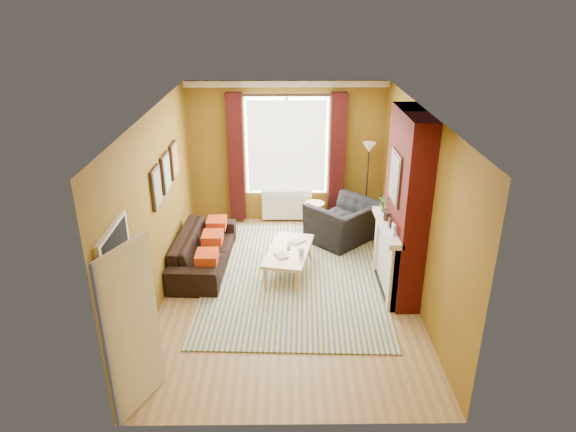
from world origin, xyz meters
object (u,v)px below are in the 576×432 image
object	(u,v)px
wicker_stool	(314,215)
coffee_table	(289,252)
sofa	(204,250)
armchair	(344,222)
floor_lamp	(368,161)

from	to	relation	value
wicker_stool	coffee_table	bearing A→B (deg)	-106.02
sofa	wicker_stool	distance (m)	2.53
sofa	wicker_stool	size ratio (longest dim) A/B	4.15
sofa	coffee_table	world-z (taller)	sofa
sofa	coffee_table	bearing A→B (deg)	-96.89
sofa	armchair	size ratio (longest dim) A/B	1.77
armchair	coffee_table	xyz separation A→B (m)	(-1.03, -1.17, 0.00)
armchair	floor_lamp	size ratio (longest dim) A/B	0.69
coffee_table	floor_lamp	xyz separation A→B (m)	(1.54, 1.86, 0.96)
wicker_stool	floor_lamp	bearing A→B (deg)	1.26
sofa	armchair	bearing A→B (deg)	-66.38
sofa	wicker_stool	xyz separation A→B (m)	(1.96, 1.59, -0.05)
wicker_stool	floor_lamp	distance (m)	1.49
armchair	wicker_stool	bearing A→B (deg)	-96.92
sofa	floor_lamp	xyz separation A→B (m)	(2.97, 1.61, 1.04)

